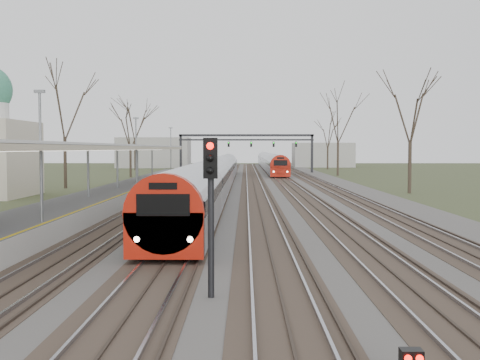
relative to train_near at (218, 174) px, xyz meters
name	(u,v)px	position (x,y,z in m)	size (l,w,h in m)	color
track_bed	(247,184)	(2.76, 7.48, -1.42)	(24.00, 160.00, 0.22)	#474442
platform	(127,192)	(-6.55, -10.02, -0.98)	(3.50, 69.00, 1.00)	#9E9B93
canopy	(114,147)	(-6.55, -14.53, 2.45)	(4.10, 50.00, 3.11)	slate
signal_gantry	(247,142)	(2.79, 37.47, 3.43)	(21.00, 0.59, 6.08)	black
tree_west_far	(64,104)	(-14.50, 0.48, 6.54)	(5.50, 5.50, 11.33)	#2D231C
tree_east_far	(411,107)	(16.50, -5.52, 5.81)	(5.00, 5.00, 10.30)	#2D231C
train_near	(218,174)	(0.00, 0.00, 0.00)	(2.62, 75.21, 3.05)	#B6B8C1
train_far	(269,161)	(7.00, 56.07, 0.00)	(2.62, 75.21, 3.05)	#B6B8C1
signal_post	(211,193)	(1.75, -41.52, 1.25)	(0.35, 0.45, 4.10)	black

